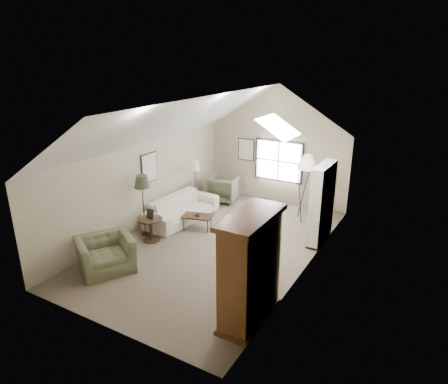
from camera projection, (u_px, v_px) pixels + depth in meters
The scene contains 18 objects.
room_shell at pixel (216, 127), 9.80m from camera, with size 5.01×8.01×4.00m.
window at pixel (279, 161), 13.57m from camera, with size 1.72×0.08×1.42m, color black.
skylight at pixel (279, 126), 9.92m from camera, with size 0.80×1.20×0.52m, color white, non-canonical shape.
wall_art at pixel (197, 159), 12.76m from camera, with size 1.97×3.71×0.88m.
armoire at pixel (250, 269), 7.51m from camera, with size 0.60×1.50×2.20m, color brown.
tv_alcove at pixel (322, 202), 10.69m from camera, with size 0.32×1.30×2.10m, color white.
media_console at pixel (319, 231), 10.98m from camera, with size 0.34×1.18×0.60m, color #382316.
tv_panel at pixel (320, 210), 10.77m from camera, with size 0.05×0.90×0.55m, color black.
sofa at pixel (182, 208), 12.35m from camera, with size 2.59×1.01×0.76m, color beige.
armchair_near at pixel (106, 254), 9.51m from camera, with size 1.26×1.10×0.82m, color #5E6546.
armchair_far at pixel (224, 189), 13.90m from camera, with size 0.94×0.97×0.88m, color #545A3F.
coffee_table at pixel (197, 223), 11.72m from camera, with size 0.87×0.48×0.44m, color #3E2D19.
bowl at pixel (197, 215), 11.64m from camera, with size 0.21×0.21×0.05m, color #352316.
side_table at pixel (151, 230), 11.01m from camera, with size 0.65×0.65×0.65m, color #382317.
side_chair at pixel (319, 206), 11.99m from camera, with size 0.46×0.46×1.18m, color brown.
tripod_lamp at pixel (306, 187), 12.12m from camera, with size 0.62×0.62×2.13m, color silver, non-canonical shape.
dark_lamp at pixel (143, 205), 11.17m from camera, with size 0.43×0.43×1.81m, color #292D20, non-canonical shape.
tan_lamp at pixel (195, 183), 13.33m from camera, with size 0.32×0.32×1.62m, color tan, non-canonical shape.
Camera 1 is at (5.04, -8.37, 4.97)m, focal length 32.00 mm.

